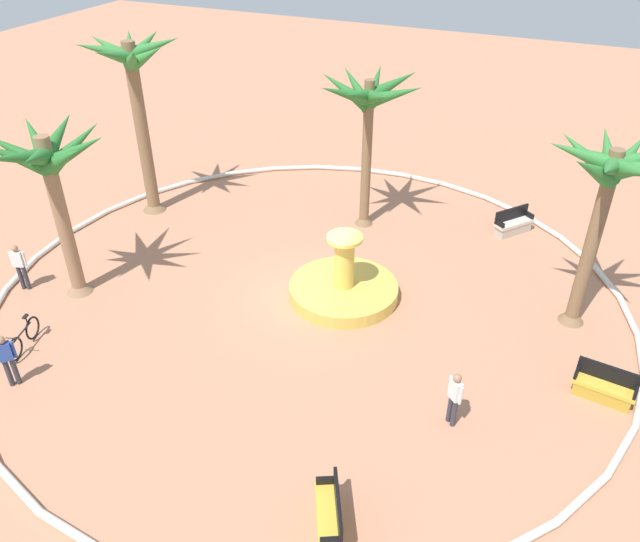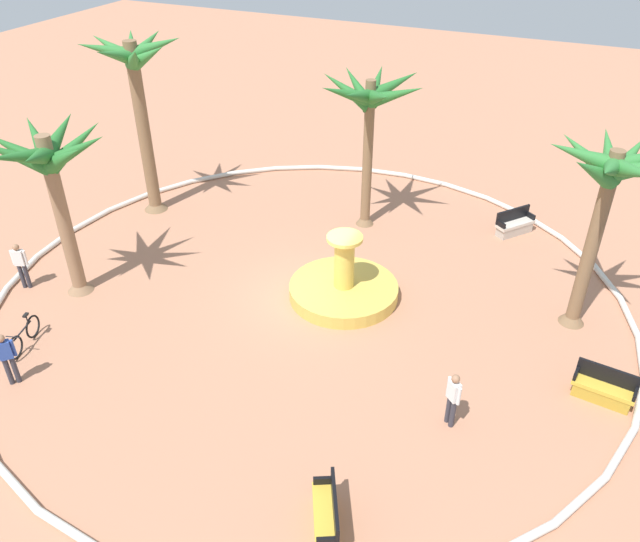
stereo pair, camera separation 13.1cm
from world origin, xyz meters
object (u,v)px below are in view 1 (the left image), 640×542
bench_north (513,225)px  palm_tree_near_fountain (134,83)px  person_cyclist_helmet (20,265)px  fountain (344,288)px  bicycle_red_frame (24,338)px  palm_tree_by_curb (609,183)px  bench_east (329,517)px  person_pedestrian_stroll (454,396)px  person_cyclist_photo (7,358)px  palm_tree_mid_plaza (49,170)px  bench_west (604,388)px  palm_tree_far_side (368,105)px

bench_north → palm_tree_near_fountain: bearing=-73.9°
person_cyclist_helmet → fountain: bearing=111.3°
bicycle_red_frame → palm_tree_by_curb: bearing=118.1°
bench_east → person_pedestrian_stroll: size_ratio=0.99×
bench_north → person_cyclist_photo: bearing=-38.4°
person_cyclist_photo → person_pedestrian_stroll: (-3.47, 11.47, -0.01)m
fountain → bench_east: size_ratio=2.20×
palm_tree_mid_plaza → bench_west: bearing=96.1°
palm_tree_by_curb → palm_tree_far_side: (-3.32, -8.28, 0.05)m
bicycle_red_frame → palm_tree_near_fountain: bearing=-168.3°
bicycle_red_frame → person_cyclist_helmet: bearing=-134.8°
palm_tree_mid_plaza → bench_north: palm_tree_mid_plaza is taller
palm_tree_near_fountain → person_cyclist_photo: bearing=15.0°
person_cyclist_helmet → person_pedestrian_stroll: person_cyclist_helmet is taller
bicycle_red_frame → fountain: bearing=129.2°
palm_tree_near_fountain → bench_west: palm_tree_near_fountain is taller
palm_tree_near_fountain → palm_tree_mid_plaza: bearing=11.9°
palm_tree_by_curb → bench_west: (3.23, 1.08, -4.46)m
palm_tree_near_fountain → bench_east: 17.25m
palm_tree_near_fountain → bench_west: 18.89m
bicycle_red_frame → person_cyclist_helmet: size_ratio=0.98×
palm_tree_mid_plaza → bench_north: bearing=128.1°
bench_east → person_pedestrian_stroll: person_pedestrian_stroll is taller
bench_north → fountain: bearing=-33.9°
bench_north → person_cyclist_helmet: (10.57, -14.53, 0.61)m
fountain → person_cyclist_helmet: size_ratio=2.13×
palm_tree_far_side → person_cyclist_helmet: (8.90, -8.92, -3.91)m
fountain → palm_tree_near_fountain: (-2.59, -9.55, 4.96)m
fountain → person_pedestrian_stroll: 6.26m
palm_tree_by_curb → palm_tree_mid_plaza: bearing=-72.0°
fountain → person_cyclist_photo: size_ratio=2.15×
bench_east → bench_north: (-14.84, 1.48, 0.00)m
palm_tree_near_fountain → person_pedestrian_stroll: bearing=64.7°
palm_tree_by_curb → person_cyclist_helmet: (5.58, -17.20, -3.85)m
palm_tree_mid_plaza → person_pedestrian_stroll: 13.45m
palm_tree_near_fountain → person_cyclist_helmet: size_ratio=4.15×
bicycle_red_frame → person_pedestrian_stroll: size_ratio=1.00×
palm_tree_far_side → palm_tree_by_curb: bearing=68.2°
palm_tree_by_curb → person_cyclist_helmet: bearing=-72.0°
palm_tree_far_side → bench_north: palm_tree_far_side is taller
palm_tree_mid_plaza → bench_north: size_ratio=3.69×
palm_tree_near_fountain → bicycle_red_frame: palm_tree_near_fountain is taller
fountain → palm_tree_far_side: bearing=-166.8°
palm_tree_near_fountain → fountain: bearing=74.8°
bicycle_red_frame → bench_east: bearing=79.9°
fountain → palm_tree_mid_plaza: size_ratio=0.63×
palm_tree_near_fountain → bench_north: (-4.05, 14.00, -4.94)m
palm_tree_mid_plaza → person_cyclist_helmet: 3.99m
bench_west → bench_north: bearing=-155.5°
fountain → bench_east: fountain is taller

